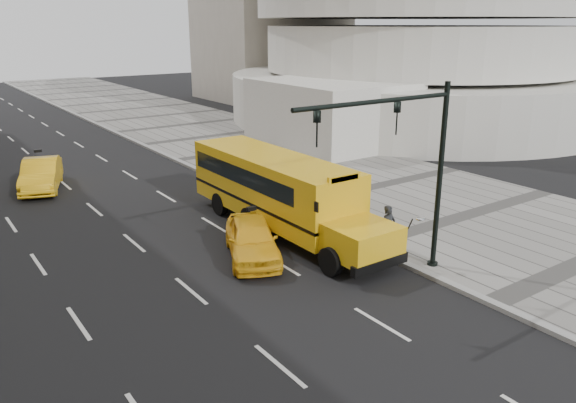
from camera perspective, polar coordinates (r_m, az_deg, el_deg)
ground at (r=22.93m, az=-13.05°, el=-3.58°), size 140.00×140.00×0.00m
sidewalk_museum at (r=29.24m, az=9.13°, el=1.47°), size 12.00×140.00×0.15m
curb_museum at (r=25.57m, az=-0.59°, el=-0.68°), size 0.30×140.00×0.15m
school_bus at (r=22.86m, az=-1.18°, el=1.51°), size 2.96×11.56×3.19m
taxi_near at (r=20.24m, az=-3.69°, el=-3.82°), size 3.33×4.60×1.46m
taxi_far at (r=31.15m, az=-23.80°, el=2.51°), size 3.09×5.02×1.56m
pedestrian at (r=20.61m, az=10.16°, el=-2.77°), size 0.67×0.47×1.76m
traffic_signal at (r=17.92m, az=12.46°, el=4.22°), size 6.18×0.36×6.40m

